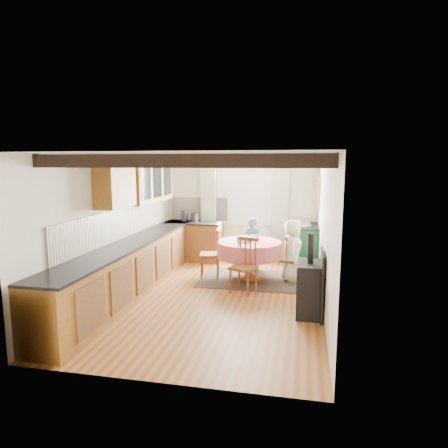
% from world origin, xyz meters
% --- Properties ---
extents(floor, '(3.60, 5.50, 0.00)m').
position_xyz_m(floor, '(0.00, 0.00, 0.00)').
color(floor, olive).
rests_on(floor, ground).
extents(ceiling, '(3.60, 5.50, 0.00)m').
position_xyz_m(ceiling, '(0.00, 0.00, 2.40)').
color(ceiling, white).
rests_on(ceiling, ground).
extents(wall_back, '(3.60, 0.00, 2.40)m').
position_xyz_m(wall_back, '(0.00, 2.75, 1.20)').
color(wall_back, silver).
rests_on(wall_back, ground).
extents(wall_front, '(3.60, 0.00, 2.40)m').
position_xyz_m(wall_front, '(0.00, -2.75, 1.20)').
color(wall_front, silver).
rests_on(wall_front, ground).
extents(wall_left, '(0.00, 5.50, 2.40)m').
position_xyz_m(wall_left, '(-1.80, 0.00, 1.20)').
color(wall_left, silver).
rests_on(wall_left, ground).
extents(wall_right, '(0.00, 5.50, 2.40)m').
position_xyz_m(wall_right, '(1.80, 0.00, 1.20)').
color(wall_right, silver).
rests_on(wall_right, ground).
extents(beam_a, '(3.60, 0.16, 0.16)m').
position_xyz_m(beam_a, '(0.00, -2.00, 2.31)').
color(beam_a, black).
rests_on(beam_a, ceiling).
extents(beam_b, '(3.60, 0.16, 0.16)m').
position_xyz_m(beam_b, '(0.00, -1.00, 2.31)').
color(beam_b, black).
rests_on(beam_b, ceiling).
extents(beam_c, '(3.60, 0.16, 0.16)m').
position_xyz_m(beam_c, '(0.00, 0.00, 2.31)').
color(beam_c, black).
rests_on(beam_c, ceiling).
extents(beam_d, '(3.60, 0.16, 0.16)m').
position_xyz_m(beam_d, '(0.00, 1.00, 2.31)').
color(beam_d, black).
rests_on(beam_d, ceiling).
extents(beam_e, '(3.60, 0.16, 0.16)m').
position_xyz_m(beam_e, '(0.00, 2.00, 2.31)').
color(beam_e, black).
rests_on(beam_e, ceiling).
extents(splash_left, '(0.02, 4.50, 0.55)m').
position_xyz_m(splash_left, '(-1.78, 0.30, 1.20)').
color(splash_left, beige).
rests_on(splash_left, wall_left).
extents(splash_back, '(1.40, 0.02, 0.55)m').
position_xyz_m(splash_back, '(-1.00, 2.73, 1.20)').
color(splash_back, beige).
rests_on(splash_back, wall_back).
extents(base_cabinet_left, '(0.60, 5.30, 0.88)m').
position_xyz_m(base_cabinet_left, '(-1.50, 0.00, 0.44)').
color(base_cabinet_left, '#945B20').
rests_on(base_cabinet_left, floor).
extents(base_cabinet_back, '(1.30, 0.60, 0.88)m').
position_xyz_m(base_cabinet_back, '(-1.05, 2.45, 0.44)').
color(base_cabinet_back, '#945B20').
rests_on(base_cabinet_back, floor).
extents(worktop_left, '(0.64, 5.30, 0.04)m').
position_xyz_m(worktop_left, '(-1.48, 0.00, 0.90)').
color(worktop_left, black).
rests_on(worktop_left, base_cabinet_left).
extents(worktop_back, '(1.30, 0.64, 0.04)m').
position_xyz_m(worktop_back, '(-1.05, 2.43, 0.90)').
color(worktop_back, black).
rests_on(worktop_back, base_cabinet_back).
extents(wall_cabinet_glass, '(0.34, 1.80, 0.90)m').
position_xyz_m(wall_cabinet_glass, '(-1.63, 1.20, 1.95)').
color(wall_cabinet_glass, '#945B20').
rests_on(wall_cabinet_glass, wall_left).
extents(wall_cabinet_solid, '(0.34, 0.90, 0.70)m').
position_xyz_m(wall_cabinet_solid, '(-1.63, -0.30, 1.90)').
color(wall_cabinet_solid, '#945B20').
rests_on(wall_cabinet_solid, wall_left).
extents(window_frame, '(1.34, 0.03, 1.54)m').
position_xyz_m(window_frame, '(0.10, 2.73, 1.60)').
color(window_frame, white).
rests_on(window_frame, wall_back).
extents(window_pane, '(1.20, 0.01, 1.40)m').
position_xyz_m(window_pane, '(0.10, 2.74, 1.60)').
color(window_pane, white).
rests_on(window_pane, wall_back).
extents(curtain_left, '(0.35, 0.10, 2.10)m').
position_xyz_m(curtain_left, '(-0.75, 2.65, 1.10)').
color(curtain_left, beige).
rests_on(curtain_left, wall_back).
extents(curtain_right, '(0.35, 0.10, 2.10)m').
position_xyz_m(curtain_right, '(0.95, 2.65, 1.10)').
color(curtain_right, beige).
rests_on(curtain_right, wall_back).
extents(curtain_rod, '(2.00, 0.03, 0.03)m').
position_xyz_m(curtain_rod, '(0.10, 2.65, 2.20)').
color(curtain_rod, black).
rests_on(curtain_rod, wall_back).
extents(wall_picture, '(0.04, 0.50, 0.60)m').
position_xyz_m(wall_picture, '(1.77, 2.30, 1.70)').
color(wall_picture, gold).
rests_on(wall_picture, wall_right).
extents(wall_plate, '(0.30, 0.02, 0.30)m').
position_xyz_m(wall_plate, '(1.05, 2.72, 1.70)').
color(wall_plate, silver).
rests_on(wall_plate, wall_back).
extents(rug, '(1.91, 1.48, 0.01)m').
position_xyz_m(rug, '(0.44, 1.14, 0.01)').
color(rug, black).
rests_on(rug, floor).
extents(dining_table, '(1.26, 1.26, 0.76)m').
position_xyz_m(dining_table, '(0.44, 1.14, 0.38)').
color(dining_table, '#D7656D').
rests_on(dining_table, floor).
extents(chair_near, '(0.54, 0.56, 0.99)m').
position_xyz_m(chair_near, '(0.45, 0.32, 0.49)').
color(chair_near, brown).
rests_on(chair_near, floor).
extents(chair_left, '(0.51, 0.50, 0.99)m').
position_xyz_m(chair_left, '(-0.36, 1.16, 0.49)').
color(chair_left, brown).
rests_on(chair_left, floor).
extents(chair_right, '(0.45, 0.43, 0.90)m').
position_xyz_m(chair_right, '(1.33, 1.20, 0.45)').
color(chair_right, brown).
rests_on(chair_right, floor).
extents(aga_range, '(0.68, 1.05, 0.97)m').
position_xyz_m(aga_range, '(1.47, 2.28, 0.48)').
color(aga_range, '#12422A').
rests_on(aga_range, floor).
extents(cast_iron_stove, '(0.38, 0.63, 1.25)m').
position_xyz_m(cast_iron_stove, '(1.58, -0.50, 0.63)').
color(cast_iron_stove, black).
rests_on(cast_iron_stove, floor).
extents(child_far, '(0.43, 0.29, 1.14)m').
position_xyz_m(child_far, '(0.39, 1.91, 0.57)').
color(child_far, '#4A6074').
rests_on(child_far, floor).
extents(child_right, '(0.40, 0.60, 1.22)m').
position_xyz_m(child_right, '(1.27, 1.19, 0.61)').
color(child_right, '#E1F2CB').
rests_on(child_right, floor).
extents(bowl_a, '(0.31, 0.31, 0.06)m').
position_xyz_m(bowl_a, '(0.39, 1.08, 0.79)').
color(bowl_a, silver).
rests_on(bowl_a, dining_table).
extents(bowl_b, '(0.27, 0.27, 0.07)m').
position_xyz_m(bowl_b, '(0.50, 1.49, 0.80)').
color(bowl_b, silver).
rests_on(bowl_b, dining_table).
extents(cup, '(0.13, 0.13, 0.10)m').
position_xyz_m(cup, '(0.29, 0.85, 0.81)').
color(cup, silver).
rests_on(cup, dining_table).
extents(canister_tall, '(0.15, 0.15, 0.26)m').
position_xyz_m(canister_tall, '(-1.30, 2.47, 1.05)').
color(canister_tall, '#262628').
rests_on(canister_tall, worktop_back).
extents(canister_wide, '(0.18, 0.18, 0.20)m').
position_xyz_m(canister_wide, '(-1.05, 2.45, 1.02)').
color(canister_wide, '#262628').
rests_on(canister_wide, worktop_back).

